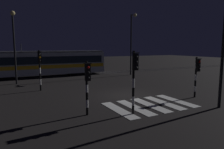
# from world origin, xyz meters

# --- Properties ---
(ground_plane) EXTENTS (120.00, 120.00, 0.00)m
(ground_plane) POSITION_xyz_m (0.00, 0.00, 0.00)
(ground_plane) COLOR black
(rail_near) EXTENTS (80.00, 0.12, 0.03)m
(rail_near) POSITION_xyz_m (0.00, 12.84, 0.01)
(rail_near) COLOR #59595E
(rail_near) RESTS_ON ground
(rail_far) EXTENTS (80.00, 0.12, 0.03)m
(rail_far) POSITION_xyz_m (0.00, 14.27, 0.01)
(rail_far) COLOR #59595E
(rail_far) RESTS_ON ground
(crosswalk_zebra) EXTENTS (5.39, 3.71, 0.02)m
(crosswalk_zebra) POSITION_xyz_m (0.00, -3.14, 0.01)
(crosswalk_zebra) COLOR silver
(crosswalk_zebra) RESTS_ON ground
(traffic_light_corner_far_left) EXTENTS (0.36, 0.42, 3.50)m
(traffic_light_corner_far_left) POSITION_xyz_m (-5.68, 4.74, 2.31)
(traffic_light_corner_far_left) COLOR black
(traffic_light_corner_far_left) RESTS_ON ground
(traffic_light_corner_near_left) EXTENTS (0.36, 0.42, 3.01)m
(traffic_light_corner_near_left) POSITION_xyz_m (-4.31, -3.22, 1.98)
(traffic_light_corner_near_left) COLOR black
(traffic_light_corner_near_left) RESTS_ON ground
(traffic_light_corner_near_right) EXTENTS (0.36, 0.42, 3.03)m
(traffic_light_corner_near_right) POSITION_xyz_m (4.34, -3.04, 1.99)
(traffic_light_corner_near_right) COLOR black
(traffic_light_corner_near_right) RESTS_ON ground
(traffic_light_kerb_mid_left) EXTENTS (0.36, 0.42, 3.56)m
(traffic_light_kerb_mid_left) POSITION_xyz_m (-1.95, -4.24, 2.35)
(traffic_light_kerb_mid_left) COLOR black
(traffic_light_kerb_mid_left) RESTS_ON ground
(street_lamp_trackside_left) EXTENTS (0.44, 1.21, 7.16)m
(street_lamp_trackside_left) POSITION_xyz_m (-7.41, 9.09, 4.54)
(street_lamp_trackside_left) COLOR black
(street_lamp_trackside_left) RESTS_ON ground
(street_lamp_trackside_right) EXTENTS (0.44, 1.21, 8.01)m
(street_lamp_trackside_right) POSITION_xyz_m (6.71, 9.67, 5.01)
(street_lamp_trackside_right) COLOR black
(street_lamp_trackside_right) RESTS_ON ground
(tram) EXTENTS (16.20, 2.58, 4.15)m
(tram) POSITION_xyz_m (-4.16, 13.55, 1.75)
(tram) COLOR #B2BCC1
(tram) RESTS_ON ground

